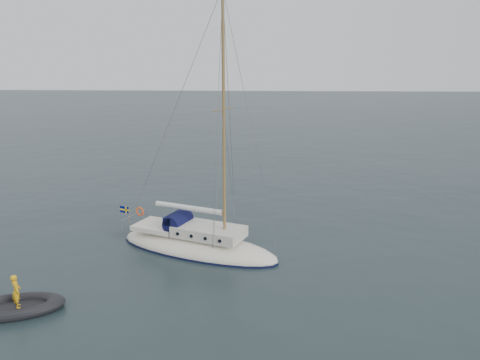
{
  "coord_description": "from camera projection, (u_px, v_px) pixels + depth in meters",
  "views": [
    {
      "loc": [
        0.73,
        -25.07,
        10.26
      ],
      "look_at": [
        -0.72,
        0.0,
        3.92
      ],
      "focal_mm": 35.0,
      "sensor_mm": 36.0,
      "label": 1
    }
  ],
  "objects": [
    {
      "name": "ground",
      "position": [
        252.0,
        246.0,
        26.82
      ],
      "size": [
        300.0,
        300.0,
        0.0
      ],
      "primitive_type": "plane",
      "color": "black",
      "rests_on": "ground"
    },
    {
      "name": "sailboat",
      "position": [
        197.0,
        232.0,
        25.94
      ],
      "size": [
        10.06,
        3.01,
        14.33
      ],
      "rotation": [
        0.0,
        0.0,
        -0.37
      ],
      "color": "white",
      "rests_on": "ground"
    },
    {
      "name": "dinghy",
      "position": [
        191.0,
        233.0,
        28.4
      ],
      "size": [
        2.97,
        1.34,
        0.43
      ],
      "rotation": [
        0.0,
        0.0,
        -0.01
      ],
      "color": "#49494E",
      "rests_on": "ground"
    },
    {
      "name": "rib",
      "position": [
        12.0,
        306.0,
        19.71
      ],
      "size": [
        4.23,
        1.92,
        1.7
      ],
      "rotation": [
        0.0,
        0.0,
        0.32
      ],
      "color": "black",
      "rests_on": "ground"
    }
  ]
}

